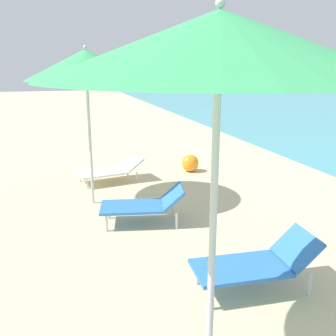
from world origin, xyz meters
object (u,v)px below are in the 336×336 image
Objects in this scene: umbrella_second at (219,46)px; lounger_second_shoreside at (257,263)px; lounger_farthest_shoreside at (111,169)px; umbrella_farthest at (86,65)px; lounger_farthest_inland at (144,204)px; beach_ball at (190,163)px.

umbrella_second reaches higher than lounger_second_shoreside.
lounger_farthest_shoreside is (-0.93, 4.46, -0.06)m from lounger_second_shoreside.
umbrella_second is at bearing -84.53° from umbrella_farthest.
lounger_farthest_inland reaches higher than beach_ball.
lounger_farthest_shoreside is 3.62× the size of beach_ball.
lounger_second_shoreside reaches higher than beach_ball.
lounger_second_shoreside reaches higher than lounger_farthest_shoreside.
lounger_farthest_shoreside is at bearing -74.33° from lounger_farthest_inland.
beach_ball is (1.86, 0.29, -0.07)m from lounger_farthest_shoreside.
umbrella_farthest is 2.48m from lounger_farthest_shoreside.
beach_ball is (2.35, 1.50, -2.17)m from umbrella_farthest.
umbrella_second is 2.63m from lounger_second_shoreside.
umbrella_farthest reaches higher than beach_ball.
lounger_second_shoreside is 4.10m from umbrella_farthest.
beach_ball is at bearing 71.72° from umbrella_second.
umbrella_farthest reaches higher than lounger_farthest_inland.
umbrella_farthest reaches higher than lounger_farthest_shoreside.
umbrella_second is 6.00m from lounger_farthest_shoreside.
lounger_farthest_inland is (-0.76, 2.11, -0.01)m from lounger_second_shoreside.
lounger_farthest_inland is 3.47× the size of beach_ball.
lounger_farthest_shoreside is at bearing 89.24° from umbrella_second.
umbrella_farthest is 1.89× the size of lounger_farthest_shoreside.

